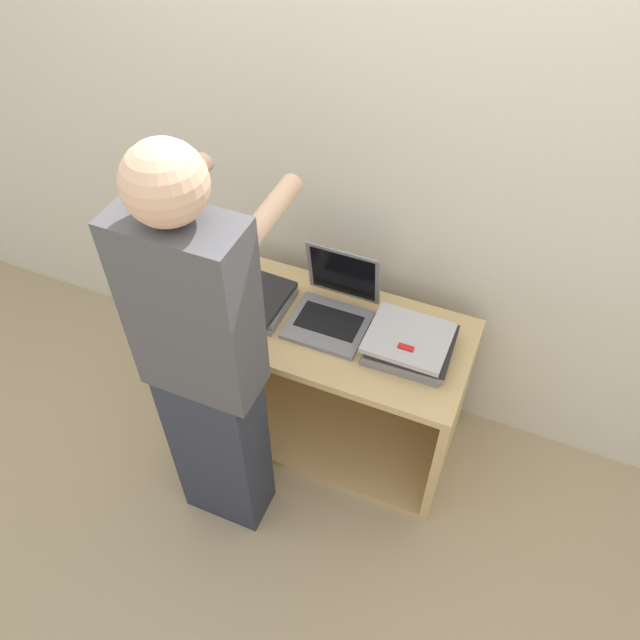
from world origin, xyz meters
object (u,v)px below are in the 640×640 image
at_px(laptop_stack_left, 251,298).
at_px(laptop_stack_right, 410,344).
at_px(laptop_open, 333,308).
at_px(person, 206,370).

height_order(laptop_stack_left, laptop_stack_right, laptop_stack_right).
xyz_separation_m(laptop_open, laptop_stack_right, (0.34, -0.05, -0.01)).
relative_size(laptop_open, person, 0.18).
distance_m(laptop_open, laptop_stack_right, 0.34).
height_order(laptop_open, person, person).
height_order(laptop_open, laptop_stack_left, laptop_open).
height_order(laptop_stack_left, person, person).
distance_m(laptop_stack_left, laptop_stack_right, 0.69).
relative_size(laptop_open, laptop_stack_right, 0.97).
xyz_separation_m(laptop_stack_left, laptop_stack_right, (0.69, 0.00, 0.01)).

